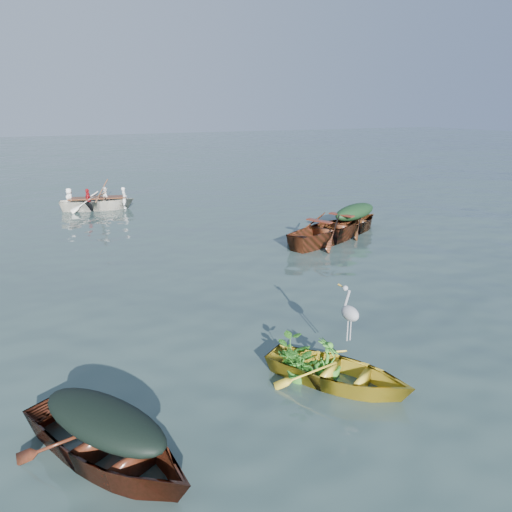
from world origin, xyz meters
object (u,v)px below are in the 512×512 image
at_px(yellow_dinghy, 337,384).
at_px(open_wooden_boat, 330,241).
at_px(green_tarp_boat, 354,232).
at_px(heron, 350,321).
at_px(rowed_boat, 98,210).
at_px(dark_covered_boat, 108,463).

height_order(yellow_dinghy, open_wooden_boat, open_wooden_boat).
bearing_deg(yellow_dinghy, green_tarp_boat, 18.34).
bearing_deg(heron, green_tarp_boat, 19.10).
height_order(open_wooden_boat, heron, heron).
distance_m(yellow_dinghy, green_tarp_boat, 10.03).
bearing_deg(open_wooden_boat, green_tarp_boat, -86.47).
xyz_separation_m(rowed_boat, heron, (1.58, -15.37, 0.85)).
distance_m(dark_covered_boat, open_wooden_boat, 11.19).
height_order(green_tarp_boat, heron, heron).
bearing_deg(rowed_boat, dark_covered_boat, -177.30).
relative_size(dark_covered_boat, rowed_boat, 0.86).
height_order(yellow_dinghy, rowed_boat, rowed_boat).
xyz_separation_m(yellow_dinghy, dark_covered_boat, (-3.58, -0.26, 0.00)).
xyz_separation_m(green_tarp_boat, rowed_boat, (-7.33, 7.81, 0.00)).
xyz_separation_m(green_tarp_boat, open_wooden_boat, (-1.45, -0.67, 0.00)).
distance_m(yellow_dinghy, dark_covered_boat, 3.59).
height_order(yellow_dinghy, dark_covered_boat, dark_covered_boat).
height_order(dark_covered_boat, rowed_boat, rowed_boat).
bearing_deg(yellow_dinghy, rowed_boat, 60.55).
height_order(dark_covered_boat, green_tarp_boat, green_tarp_boat).
bearing_deg(dark_covered_boat, open_wooden_boat, 12.84).
distance_m(rowed_boat, heron, 15.48).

